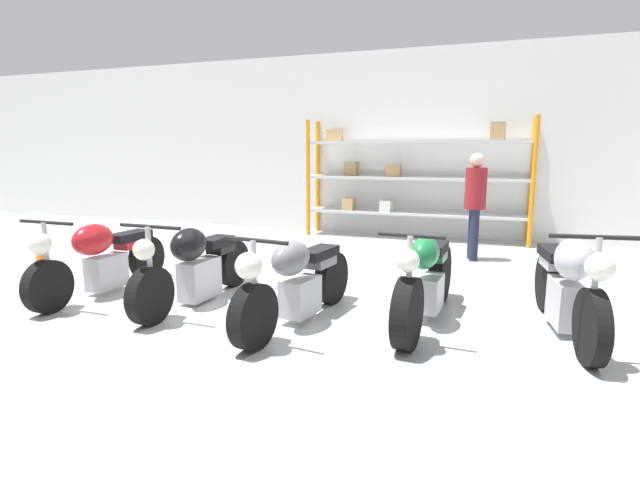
# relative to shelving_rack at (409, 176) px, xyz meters

# --- Properties ---
(ground_plane) EXTENTS (30.00, 30.00, 0.00)m
(ground_plane) POSITION_rel_shelving_rack_xyz_m (-0.18, -4.90, -1.20)
(ground_plane) COLOR #B2B7B7
(back_wall) EXTENTS (30.00, 0.08, 3.60)m
(back_wall) POSITION_rel_shelving_rack_xyz_m (-0.18, 0.37, 0.60)
(back_wall) COLOR white
(back_wall) RESTS_ON ground_plane
(shelving_rack) EXTENTS (4.22, 0.63, 2.27)m
(shelving_rack) POSITION_rel_shelving_rack_xyz_m (0.00, 0.00, 0.00)
(shelving_rack) COLOR orange
(shelving_rack) RESTS_ON ground_plane
(motorcycle_red) EXTENTS (0.70, 2.10, 0.96)m
(motorcycle_red) POSITION_rel_shelving_rack_xyz_m (-2.69, -5.09, -0.76)
(motorcycle_red) COLOR black
(motorcycle_red) RESTS_ON ground_plane
(motorcycle_black) EXTENTS (0.70, 2.11, 0.97)m
(motorcycle_black) POSITION_rel_shelving_rack_xyz_m (-1.44, -5.02, -0.78)
(motorcycle_black) COLOR black
(motorcycle_black) RESTS_ON ground_plane
(motorcycle_grey) EXTENTS (0.63, 2.06, 0.95)m
(motorcycle_grey) POSITION_rel_shelving_rack_xyz_m (-0.14, -5.27, -0.77)
(motorcycle_grey) COLOR black
(motorcycle_grey) RESTS_ON ground_plane
(motorcycle_green) EXTENTS (0.56, 2.13, 0.99)m
(motorcycle_green) POSITION_rel_shelving_rack_xyz_m (1.03, -4.80, -0.77)
(motorcycle_green) COLOR black
(motorcycle_green) RESTS_ON ground_plane
(motorcycle_silver) EXTENTS (0.70, 2.02, 1.03)m
(motorcycle_silver) POSITION_rel_shelving_rack_xyz_m (2.29, -4.68, -0.73)
(motorcycle_silver) COLOR black
(motorcycle_silver) RESTS_ON ground_plane
(person_browsing) EXTENTS (0.38, 0.38, 1.64)m
(person_browsing) POSITION_rel_shelving_rack_xyz_m (1.30, -1.62, -0.24)
(person_browsing) COLOR #1E2338
(person_browsing) RESTS_ON ground_plane
(traffic_cone) EXTENTS (0.32, 0.32, 0.55)m
(traffic_cone) POSITION_rel_shelving_rack_xyz_m (-3.86, -4.89, -0.92)
(traffic_cone) COLOR orange
(traffic_cone) RESTS_ON ground_plane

